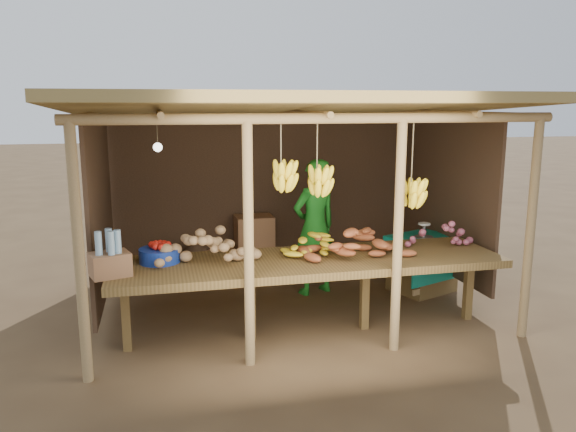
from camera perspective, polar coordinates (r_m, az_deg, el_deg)
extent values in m
plane|color=brown|center=(6.77, 0.00, -8.75)|extent=(60.00, 60.00, 0.00)
cylinder|color=#A18153|center=(4.90, -20.45, -3.86)|extent=(0.09, 0.09, 2.20)
cylinder|color=#A18153|center=(6.00, 23.41, -1.37)|extent=(0.09, 0.09, 2.20)
cylinder|color=#A18153|center=(7.82, -17.76, 1.77)|extent=(0.09, 0.09, 2.20)
cylinder|color=#A18153|center=(8.56, 11.52, 2.86)|extent=(0.09, 0.09, 2.20)
cylinder|color=#A18153|center=(4.91, -4.02, -3.13)|extent=(0.09, 0.09, 2.20)
cylinder|color=#A18153|center=(5.30, 11.11, -2.22)|extent=(0.09, 0.09, 2.20)
cylinder|color=#A18153|center=(4.91, 4.01, 9.87)|extent=(4.40, 0.09, 0.09)
cylinder|color=#A18153|center=(7.83, -2.52, 10.40)|extent=(4.40, 0.09, 0.09)
cube|color=#A2884C|center=(6.36, 0.00, 11.02)|extent=(4.70, 3.50, 0.28)
cube|color=#473121|center=(7.89, -2.43, 3.19)|extent=(4.20, 0.04, 1.98)
cube|color=#473121|center=(6.52, -18.52, 0.91)|extent=(0.04, 2.40, 1.98)
cube|color=#473121|center=(7.38, 15.58, 2.23)|extent=(0.04, 2.40, 1.98)
cube|color=brown|center=(5.66, 2.18, -4.72)|extent=(3.90, 1.05, 0.08)
cube|color=brown|center=(5.61, -16.15, -9.61)|extent=(0.08, 0.08, 0.72)
cube|color=brown|center=(5.66, -3.79, -8.98)|extent=(0.08, 0.08, 0.72)
cube|color=brown|center=(5.96, 7.78, -8.02)|extent=(0.08, 0.08, 0.72)
cube|color=brown|center=(6.47, 17.85, -6.91)|extent=(0.08, 0.08, 0.72)
cylinder|color=navy|center=(5.64, -12.90, -3.91)|extent=(0.40, 0.40, 0.14)
cube|color=#8A5D3E|center=(5.30, -17.64, -4.71)|extent=(0.40, 0.36, 0.21)
imported|color=#1A781D|center=(6.89, 2.73, -1.14)|extent=(0.71, 0.59, 1.68)
cube|color=brown|center=(7.29, 13.47, -4.97)|extent=(0.85, 0.79, 0.63)
cube|color=#0B816F|center=(7.21, 13.60, -2.31)|extent=(0.94, 0.88, 0.06)
cube|color=#8A5D3E|center=(7.79, -3.43, -4.36)|extent=(0.51, 0.41, 0.40)
cube|color=#8A5D3E|center=(7.69, -3.47, -1.47)|extent=(0.51, 0.41, 0.40)
cube|color=#8A5D3E|center=(7.72, -7.51, -4.59)|extent=(0.51, 0.41, 0.40)
ellipsoid|color=#473121|center=(7.62, -12.26, -4.63)|extent=(0.45, 0.45, 0.61)
ellipsoid|color=#473121|center=(7.63, -9.18, -4.48)|extent=(0.45, 0.45, 0.61)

